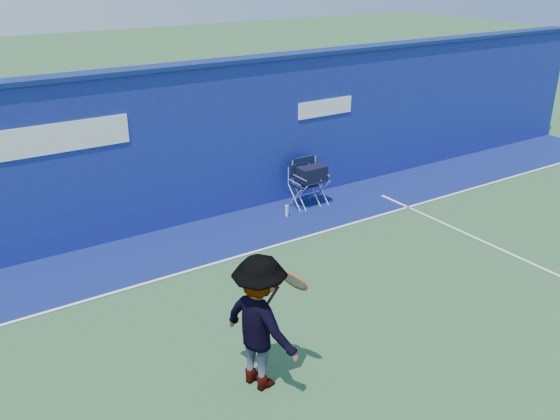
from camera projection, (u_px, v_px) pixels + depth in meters
ground at (332, 360)px, 7.75m from camera, size 80.00×80.00×0.00m
stadium_wall at (165, 148)px, 11.15m from camera, size 24.00×0.50×3.08m
out_of_bounds_strip at (195, 243)px, 10.91m from camera, size 24.00×1.80×0.01m
court_lines at (305, 336)px, 8.20m from camera, size 24.00×12.00×0.01m
directors_chair_left at (310, 186)px, 12.49m from camera, size 0.59×0.55×0.99m
directors_chair_right at (304, 194)px, 12.48m from camera, size 0.52×0.47×0.87m
water_bottle at (287, 211)px, 12.01m from camera, size 0.07×0.07×0.24m
tennis_player at (260, 322)px, 7.00m from camera, size 1.02×1.25×1.74m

